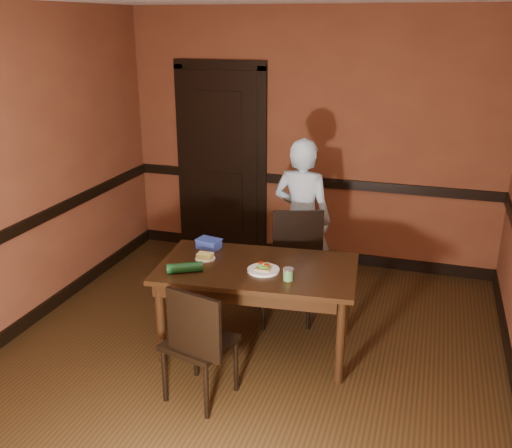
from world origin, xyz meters
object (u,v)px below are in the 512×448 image
Objects in this scene: dining_table at (257,307)px; food_tub at (209,244)px; chair_near at (200,340)px; chair_far at (284,269)px; cheese_saucer at (205,257)px; sauce_jar at (288,274)px; sandwich_plate at (263,269)px; person at (302,219)px.

food_tub is at bearing 148.77° from dining_table.
chair_far is at bearing -88.07° from chair_near.
sauce_jar is at bearing -13.45° from cheese_saucer.
chair_far is 0.79m from cheese_saucer.
sandwich_plate is at bearing -49.53° from dining_table.
person is 1.27m from sauce_jar.
food_tub is (-0.32, 0.98, 0.31)m from chair_near.
chair_far is 1.30m from chair_near.
dining_table is at bearing -14.27° from food_tub.
person is 1.15m from sandwich_plate.
sandwich_plate reaches higher than cheese_saucer.
sandwich_plate is (-0.03, -1.15, -0.03)m from person.
cheese_saucer is (-0.55, -1.08, -0.03)m from person.
chair_near is at bearing -121.97° from chair_far.
chair_near reaches higher than sauce_jar.
cheese_saucer is at bearing 166.55° from sauce_jar.
chair_near reaches higher than cheese_saucer.
chair_near reaches higher than food_tub.
sandwich_plate is at bearing -8.54° from cheese_saucer.
dining_table is 1.59× the size of chair_far.
chair_far reaches higher than cheese_saucer.
person reaches higher than dining_table.
chair_far is at bearing 37.86° from food_tub.
sandwich_plate is 0.65m from food_tub.
dining_table is 1.16m from person.
chair_near is (-0.27, -1.27, -0.03)m from chair_far.
food_tub is (-0.58, 0.31, 0.02)m from sandwich_plate.
sauce_jar is 0.42× the size of food_tub.
chair_near reaches higher than sandwich_plate.
cheese_saucer is at bearing 171.46° from sandwich_plate.
person is 9.42× the size of cheese_saucer.
dining_table is 1.00× the size of person.
chair_far is 10.45× the size of sauce_jar.
dining_table is at bearing -118.73° from chair_far.
food_tub is at bearing 153.02° from sauce_jar.
chair_near is 5.49× the size of cheese_saucer.
chair_far is at bearing 94.91° from person.
sandwich_plate is at bearing -97.27° from chair_near.
person is (0.29, 1.82, 0.32)m from chair_near.
cheese_saucer reaches higher than dining_table.
cheese_saucer is (-0.44, 0.01, 0.38)m from dining_table.
chair_far is 0.79m from sauce_jar.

